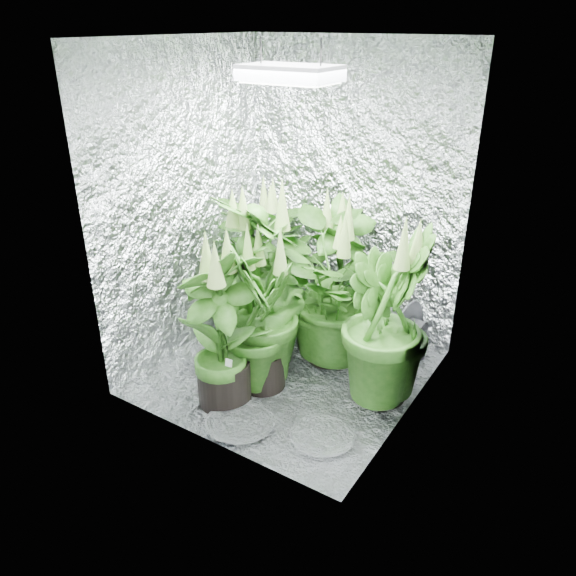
{
  "coord_description": "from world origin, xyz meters",
  "views": [
    {
      "loc": [
        1.64,
        -2.59,
        2.08
      ],
      "look_at": [
        -0.01,
        0.0,
        0.6
      ],
      "focal_mm": 35.0,
      "sensor_mm": 36.0,
      "label": 1
    }
  ],
  "objects_px": {
    "plant_g": "(262,318)",
    "circulation_fan": "(412,333)",
    "grow_lamp": "(290,74)",
    "plant_a": "(267,256)",
    "plant_e": "(330,294)",
    "plant_b": "(339,272)",
    "plant_f": "(221,329)",
    "plant_d": "(255,285)",
    "plant_c": "(388,319)"
  },
  "relations": [
    {
      "from": "plant_a",
      "to": "plant_e",
      "type": "relative_size",
      "value": 1.05
    },
    {
      "from": "plant_a",
      "to": "plant_c",
      "type": "bearing_deg",
      "value": -21.05
    },
    {
      "from": "plant_a",
      "to": "circulation_fan",
      "type": "xyz_separation_m",
      "value": [
        1.11,
        0.11,
        -0.35
      ]
    },
    {
      "from": "plant_a",
      "to": "plant_b",
      "type": "distance_m",
      "value": 0.56
    },
    {
      "from": "plant_e",
      "to": "circulation_fan",
      "type": "relative_size",
      "value": 2.66
    },
    {
      "from": "plant_b",
      "to": "plant_e",
      "type": "relative_size",
      "value": 1.04
    },
    {
      "from": "plant_e",
      "to": "plant_f",
      "type": "xyz_separation_m",
      "value": [
        -0.3,
        -0.74,
        0.01
      ]
    },
    {
      "from": "plant_b",
      "to": "plant_c",
      "type": "distance_m",
      "value": 0.8
    },
    {
      "from": "plant_a",
      "to": "plant_d",
      "type": "bearing_deg",
      "value": -61.96
    },
    {
      "from": "plant_b",
      "to": "plant_e",
      "type": "xyz_separation_m",
      "value": [
        0.11,
        -0.34,
        -0.0
      ]
    },
    {
      "from": "plant_a",
      "to": "plant_d",
      "type": "distance_m",
      "value": 0.62
    },
    {
      "from": "plant_c",
      "to": "plant_f",
      "type": "bearing_deg",
      "value": -144.46
    },
    {
      "from": "plant_e",
      "to": "plant_g",
      "type": "height_order",
      "value": "plant_g"
    },
    {
      "from": "grow_lamp",
      "to": "plant_f",
      "type": "bearing_deg",
      "value": -108.39
    },
    {
      "from": "plant_d",
      "to": "plant_c",
      "type": "bearing_deg",
      "value": 6.79
    },
    {
      "from": "plant_f",
      "to": "plant_d",
      "type": "bearing_deg",
      "value": 100.24
    },
    {
      "from": "grow_lamp",
      "to": "circulation_fan",
      "type": "bearing_deg",
      "value": 46.97
    },
    {
      "from": "plant_a",
      "to": "plant_c",
      "type": "height_order",
      "value": "plant_c"
    },
    {
      "from": "plant_c",
      "to": "plant_e",
      "type": "xyz_separation_m",
      "value": [
        -0.48,
        0.19,
        -0.04
      ]
    },
    {
      "from": "grow_lamp",
      "to": "plant_e",
      "type": "relative_size",
      "value": 0.49
    },
    {
      "from": "plant_a",
      "to": "plant_f",
      "type": "xyz_separation_m",
      "value": [
        0.37,
        -0.99,
        -0.02
      ]
    },
    {
      "from": "plant_c",
      "to": "plant_d",
      "type": "relative_size",
      "value": 0.94
    },
    {
      "from": "grow_lamp",
      "to": "plant_g",
      "type": "height_order",
      "value": "grow_lamp"
    },
    {
      "from": "plant_a",
      "to": "plant_g",
      "type": "relative_size",
      "value": 1.04
    },
    {
      "from": "grow_lamp",
      "to": "circulation_fan",
      "type": "relative_size",
      "value": 1.29
    },
    {
      "from": "plant_f",
      "to": "grow_lamp",
      "type": "bearing_deg",
      "value": 71.61
    },
    {
      "from": "plant_a",
      "to": "plant_c",
      "type": "relative_size",
      "value": 0.94
    },
    {
      "from": "plant_g",
      "to": "circulation_fan",
      "type": "distance_m",
      "value": 1.1
    },
    {
      "from": "grow_lamp",
      "to": "plant_e",
      "type": "distance_m",
      "value": 1.37
    },
    {
      "from": "plant_e",
      "to": "circulation_fan",
      "type": "bearing_deg",
      "value": 38.67
    },
    {
      "from": "plant_a",
      "to": "plant_e",
      "type": "distance_m",
      "value": 0.71
    },
    {
      "from": "plant_e",
      "to": "plant_f",
      "type": "distance_m",
      "value": 0.8
    },
    {
      "from": "plant_d",
      "to": "plant_e",
      "type": "relative_size",
      "value": 1.19
    },
    {
      "from": "plant_e",
      "to": "plant_f",
      "type": "height_order",
      "value": "plant_f"
    },
    {
      "from": "plant_e",
      "to": "plant_g",
      "type": "xyz_separation_m",
      "value": [
        -0.2,
        -0.48,
        -0.01
      ]
    },
    {
      "from": "grow_lamp",
      "to": "plant_e",
      "type": "bearing_deg",
      "value": 62.84
    },
    {
      "from": "plant_e",
      "to": "plant_b",
      "type": "bearing_deg",
      "value": 108.5
    },
    {
      "from": "plant_d",
      "to": "plant_f",
      "type": "xyz_separation_m",
      "value": [
        0.08,
        -0.45,
        -0.07
      ]
    },
    {
      "from": "plant_g",
      "to": "grow_lamp",
      "type": "bearing_deg",
      "value": 74.81
    },
    {
      "from": "plant_d",
      "to": "plant_g",
      "type": "relative_size",
      "value": 1.18
    },
    {
      "from": "grow_lamp",
      "to": "plant_b",
      "type": "bearing_deg",
      "value": 87.85
    },
    {
      "from": "plant_d",
      "to": "plant_f",
      "type": "height_order",
      "value": "plant_d"
    },
    {
      "from": "plant_b",
      "to": "plant_g",
      "type": "distance_m",
      "value": 0.83
    },
    {
      "from": "grow_lamp",
      "to": "plant_b",
      "type": "relative_size",
      "value": 0.47
    },
    {
      "from": "plant_a",
      "to": "plant_f",
      "type": "distance_m",
      "value": 1.06
    },
    {
      "from": "plant_c",
      "to": "plant_d",
      "type": "xyz_separation_m",
      "value": [
        -0.85,
        -0.1,
        0.04
      ]
    },
    {
      "from": "plant_e",
      "to": "plant_f",
      "type": "bearing_deg",
      "value": -111.69
    },
    {
      "from": "plant_a",
      "to": "plant_d",
      "type": "xyz_separation_m",
      "value": [
        0.29,
        -0.54,
        0.05
      ]
    },
    {
      "from": "plant_b",
      "to": "plant_c",
      "type": "bearing_deg",
      "value": -42.09
    },
    {
      "from": "plant_g",
      "to": "plant_e",
      "type": "bearing_deg",
      "value": 67.94
    }
  ]
}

